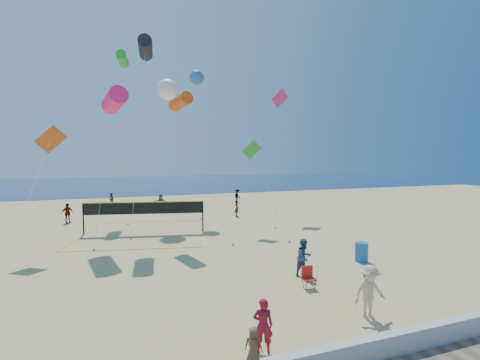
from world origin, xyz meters
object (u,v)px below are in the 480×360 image
object	(u,v)px
camp_chair	(308,276)
volleyball_net	(144,212)
woman	(263,325)
trash_barrel	(361,252)

from	to	relation	value
camp_chair	volleyball_net	distance (m)	13.93
woman	trash_barrel	distance (m)	9.84
volleyball_net	camp_chair	bearing A→B (deg)	-52.07
woman	volleyball_net	world-z (taller)	volleyball_net
woman	volleyball_net	distance (m)	16.21
woman	camp_chair	world-z (taller)	woman
trash_barrel	woman	bearing A→B (deg)	-144.88
woman	camp_chair	size ratio (longest dim) A/B	1.53
camp_chair	volleyball_net	bearing A→B (deg)	122.07
camp_chair	trash_barrel	distance (m)	4.96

